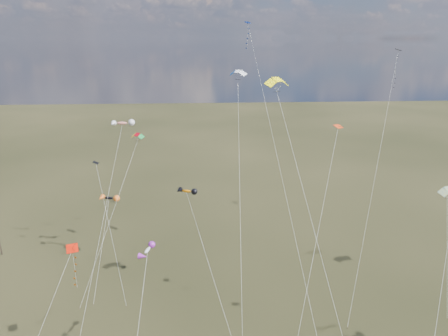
{
  "coord_description": "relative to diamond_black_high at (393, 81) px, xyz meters",
  "views": [
    {
      "loc": [
        -3.17,
        -33.59,
        35.79
      ],
      "look_at": [
        0.0,
        18.0,
        19.0
      ],
      "focal_mm": 32.0,
      "sensor_mm": 36.0,
      "label": 1
    }
  ],
  "objects": [
    {
      "name": "diamond_red_low",
      "position": [
        -45.54,
        -29.28,
        -16.04
      ],
      "size": [
        7.14,
        8.68,
        15.99
      ],
      "color": "#B61304",
      "rests_on": "ground"
    },
    {
      "name": "novelty_orange_black",
      "position": [
        -34.16,
        -15.0,
        -12.95
      ],
      "size": [
        6.97,
        11.01,
        16.68
      ],
      "color": "orange",
      "rests_on": "ground"
    },
    {
      "name": "diamond_navy_tall",
      "position": [
        -23.71,
        -1.11,
        3.77
      ],
      "size": [
        6.79,
        28.8,
        38.42
      ],
      "color": "#071444",
      "rests_on": "ground"
    },
    {
      "name": "novelty_white_purple",
      "position": [
        -37.7,
        -29.62,
        -13.56
      ],
      "size": [
        2.59,
        13.12,
        15.98
      ],
      "color": "silver",
      "rests_on": "ground"
    },
    {
      "name": "diamond_black_mid",
      "position": [
        -46.57,
        -10.05,
        -15.78
      ],
      "size": [
        5.37,
        10.69,
        18.32
      ],
      "color": "black",
      "rests_on": "ground"
    },
    {
      "name": "parafoil_blue_white",
      "position": [
        -26.74,
        -8.45,
        2.14
      ],
      "size": [
        2.99,
        27.82,
        32.02
      ],
      "color": "blue",
      "rests_on": "ground"
    },
    {
      "name": "parafoil_tricolor",
      "position": [
        -42.03,
        -4.22,
        -7.62
      ],
      "size": [
        8.72,
        14.54,
        22.13
      ],
      "color": "yellow",
      "rests_on": "ground"
    },
    {
      "name": "novelty_redwhite_stripe",
      "position": [
        -43.4,
        -8.17,
        -4.95
      ],
      "size": [
        5.95,
        17.04,
        24.77
      ],
      "color": "red",
      "rests_on": "ground"
    },
    {
      "name": "parafoil_yellow",
      "position": [
        -23.83,
        -22.62,
        2.45
      ],
      "size": [
        8.38,
        19.37,
        32.34
      ],
      "color": "#FEF20C",
      "rests_on": "ground"
    },
    {
      "name": "diamond_black_high",
      "position": [
        0.0,
        0.0,
        0.0
      ],
      "size": [
        15.13,
        25.95,
        34.21
      ],
      "color": "black",
      "rests_on": "ground"
    },
    {
      "name": "novelty_black_orange",
      "position": [
        -46.67,
        -6.56,
        -17.05
      ],
      "size": [
        3.08,
        11.29,
        12.57
      ],
      "color": "black",
      "rests_on": "ground"
    },
    {
      "name": "diamond_orange_center",
      "position": [
        -20.02,
        -28.94,
        -10.47
      ],
      "size": [
        8.1,
        12.93,
        27.17
      ],
      "color": "#E93F11",
      "rests_on": "ground"
    }
  ]
}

